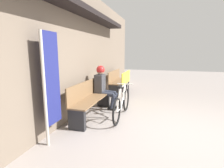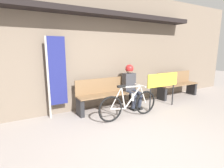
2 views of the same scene
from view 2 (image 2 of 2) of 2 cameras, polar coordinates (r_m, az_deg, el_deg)
name	(u,v)px [view 2 (image 2 of 2)]	position (r m, az deg, el deg)	size (l,w,h in m)	color
ground_plane	(146,151)	(3.06, 11.10, -20.80)	(24.00, 24.00, 0.00)	gray
storefront_wall	(86,47)	(4.74, -8.37, 11.72)	(12.00, 0.56, 3.20)	#756656
park_bench_near	(108,95)	(4.71, -1.26, -3.60)	(1.74, 0.42, 0.86)	brown
bicycle	(129,104)	(4.18, 5.60, -6.53)	(1.61, 0.40, 0.82)	black
person_seated	(131,83)	(4.90, 6.10, 0.37)	(0.34, 0.59, 1.20)	#2D3342
park_bench_far	(177,85)	(6.41, 20.35, -0.37)	(1.59, 0.42, 0.86)	brown
banner_pole	(55,73)	(4.27, -18.10, 3.33)	(0.45, 0.05, 1.91)	#B7B2A8
signboard	(163,82)	(5.01, 16.25, 0.64)	(1.08, 0.04, 0.97)	#232326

